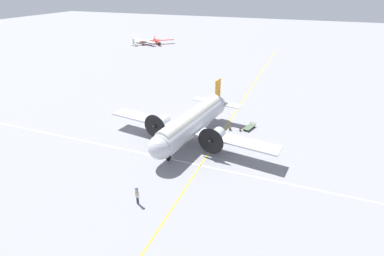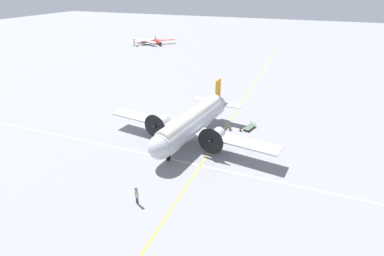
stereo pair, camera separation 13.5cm
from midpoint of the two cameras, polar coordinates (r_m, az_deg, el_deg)
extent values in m
plane|color=gray|center=(38.88, -0.10, -2.39)|extent=(300.00, 300.00, 0.00)
cube|color=gold|center=(38.03, 4.13, -3.15)|extent=(120.00, 0.16, 0.01)
cube|color=silver|center=(34.78, -3.19, -6.15)|extent=(0.16, 120.00, 0.01)
cylinder|color=silver|center=(37.76, -0.10, 0.93)|extent=(14.42, 4.73, 2.77)
cylinder|color=silver|center=(37.44, -0.10, 1.99)|extent=(13.62, 3.81, 1.94)
sphere|color=silver|center=(32.45, -6.24, -3.71)|extent=(2.63, 2.63, 2.63)
cylinder|color=silver|center=(43.52, 4.47, 4.55)|extent=(2.95, 1.90, 1.52)
cube|color=orange|center=(43.30, 4.86, 7.16)|extent=(1.56, 0.36, 3.19)
cube|color=silver|center=(43.77, 4.67, 4.86)|extent=(2.39, 7.45, 0.10)
cube|color=silver|center=(37.10, -0.88, -0.14)|extent=(5.43, 22.99, 0.20)
cylinder|color=silver|center=(35.31, 4.40, -1.62)|extent=(2.61, 1.85, 1.52)
cylinder|color=black|center=(34.24, 3.45, -2.53)|extent=(0.49, 3.18, 3.20)
sphere|color=black|center=(34.15, 3.36, -2.61)|extent=(0.53, 0.53, 0.53)
cylinder|color=silver|center=(38.82, -6.05, 0.98)|extent=(2.61, 1.85, 1.52)
cylinder|color=black|center=(37.85, -7.19, 0.23)|extent=(0.49, 3.18, 3.20)
sphere|color=black|center=(37.77, -7.30, 0.16)|extent=(0.53, 0.53, 0.53)
cylinder|color=#4C4C51|center=(36.03, 4.51, -3.03)|extent=(0.18, 0.18, 1.00)
cylinder|color=black|center=(36.27, 4.48, -3.72)|extent=(1.13, 0.45, 1.10)
cylinder|color=#4C4C51|center=(39.48, -5.77, -0.35)|extent=(0.18, 0.18, 1.00)
cylinder|color=black|center=(39.70, -5.74, -1.00)|extent=(1.13, 0.45, 1.10)
cylinder|color=#4C4C51|center=(34.40, -4.62, -5.04)|extent=(0.14, 0.14, 0.89)
cylinder|color=black|center=(34.63, -4.60, -5.67)|extent=(0.72, 0.28, 0.70)
cylinder|color=navy|center=(28.69, -10.32, -13.55)|extent=(0.12, 0.12, 0.84)
cylinder|color=navy|center=(28.86, -10.57, -13.29)|extent=(0.12, 0.12, 0.84)
cube|color=beige|center=(28.31, -10.57, -12.27)|extent=(0.37, 0.45, 0.63)
sphere|color=tan|center=(28.04, -10.64, -11.53)|extent=(0.28, 0.28, 0.28)
cylinder|color=beige|center=(28.16, -10.30, -12.58)|extent=(0.10, 0.10, 0.60)
cylinder|color=beige|center=(28.51, -10.81, -12.06)|extent=(0.10, 0.10, 0.60)
cube|color=black|center=(28.23, -10.76, -12.22)|extent=(0.03, 0.05, 0.40)
cylinder|color=navy|center=(27.97, -10.66, -11.34)|extent=(0.40, 0.40, 0.07)
cube|color=#47331E|center=(41.80, 9.08, -0.22)|extent=(0.41, 0.13, 0.49)
cube|color=#312315|center=(41.68, 9.11, 0.12)|extent=(0.15, 0.09, 0.02)
cube|color=brown|center=(41.83, 7.16, -0.06)|extent=(0.48, 0.19, 0.50)
cube|color=#4A3520|center=(41.71, 7.18, 0.28)|extent=(0.17, 0.14, 0.02)
cube|color=#4C6047|center=(42.56, 10.77, 0.22)|extent=(2.45, 1.56, 0.04)
cube|color=#4C6047|center=(43.36, 11.49, 1.00)|extent=(0.31, 0.89, 0.04)
cylinder|color=#4C6047|center=(43.24, 11.98, 0.72)|extent=(0.04, 0.04, 0.22)
cylinder|color=#4C6047|center=(43.58, 10.98, 1.02)|extent=(0.04, 0.04, 0.22)
cylinder|color=black|center=(41.78, 10.62, -0.52)|extent=(0.29, 0.14, 0.28)
cylinder|color=black|center=(42.08, 9.74, -0.24)|extent=(0.29, 0.14, 0.28)
cylinder|color=black|center=(43.19, 11.73, 0.29)|extent=(0.29, 0.14, 0.28)
cylinder|color=black|center=(43.48, 10.87, 0.55)|extent=(0.29, 0.14, 0.28)
cylinder|color=#B2231E|center=(103.75, -6.72, 16.04)|extent=(6.40, 5.44, 0.92)
sphere|color=black|center=(99.97, -6.24, 15.68)|extent=(0.83, 0.83, 0.83)
cube|color=#B2231E|center=(103.28, -6.68, 16.23)|extent=(8.00, 9.47, 0.08)
cube|color=#B2231E|center=(107.18, -7.16, 16.73)|extent=(0.56, 0.47, 1.19)
cube|color=#B2231E|center=(107.28, -7.14, 16.41)|extent=(2.77, 3.22, 0.04)
cylinder|color=black|center=(101.30, -6.37, 15.43)|extent=(0.27, 0.24, 0.28)
cylinder|color=#4C4C51|center=(101.28, -6.38, 15.49)|extent=(0.06, 0.06, 0.21)
cylinder|color=black|center=(104.44, -6.28, 15.75)|extent=(0.27, 0.24, 0.28)
cylinder|color=#4C4C51|center=(104.42, -6.29, 15.81)|extent=(0.06, 0.06, 0.21)
cylinder|color=black|center=(104.11, -7.21, 15.67)|extent=(0.27, 0.24, 0.28)
cylinder|color=#4C4C51|center=(104.09, -7.22, 15.73)|extent=(0.06, 0.06, 0.21)
cylinder|color=white|center=(103.77, -9.32, 15.89)|extent=(7.19, 4.32, 0.93)
sphere|color=black|center=(105.93, -7.45, 16.21)|extent=(0.84, 0.84, 0.84)
cube|color=white|center=(103.93, -9.13, 16.15)|extent=(6.29, 10.68, 0.08)
cube|color=white|center=(101.73, -11.17, 15.97)|extent=(0.63, 0.36, 1.21)
cube|color=white|center=(101.83, -11.14, 15.64)|extent=(2.23, 3.58, 0.04)
cylinder|color=black|center=(105.35, -8.01, 15.75)|extent=(0.29, 0.20, 0.28)
cylinder|color=#4C4C51|center=(105.33, -8.02, 15.80)|extent=(0.06, 0.06, 0.21)
cylinder|color=black|center=(104.37, -9.75, 15.54)|extent=(0.29, 0.20, 0.28)
cylinder|color=#4C4C51|center=(104.36, -9.76, 15.59)|extent=(0.06, 0.06, 0.21)
cylinder|color=black|center=(102.97, -9.23, 15.43)|extent=(0.29, 0.20, 0.28)
cylinder|color=#4C4C51|center=(102.95, -9.23, 15.49)|extent=(0.06, 0.06, 0.21)
camera|label=1|loc=(0.07, -90.10, -0.05)|focal=28.00mm
camera|label=2|loc=(0.07, 89.90, 0.05)|focal=28.00mm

